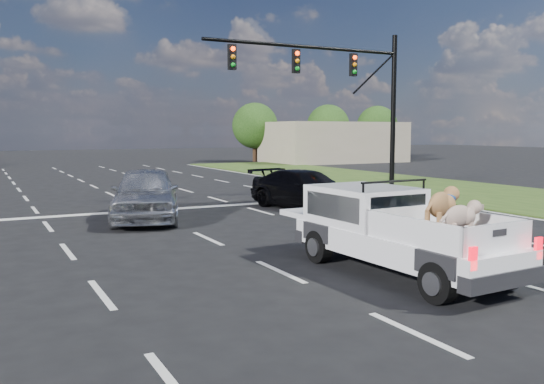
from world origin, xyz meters
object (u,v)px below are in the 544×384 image
(pickup_truck, at_px, (395,230))
(silver_sedan, at_px, (146,194))
(black_coupe, at_px, (306,190))
(traffic_signal, at_px, (349,86))

(pickup_truck, xyz_separation_m, silver_sedan, (-2.57, 9.00, -0.02))
(black_coupe, bearing_deg, pickup_truck, -122.32)
(silver_sedan, xyz_separation_m, black_coupe, (5.84, -0.06, -0.14))
(silver_sedan, bearing_deg, pickup_truck, -56.65)
(pickup_truck, bearing_deg, traffic_signal, 56.47)
(black_coupe, bearing_deg, silver_sedan, 167.20)
(pickup_truck, distance_m, silver_sedan, 9.36)
(pickup_truck, relative_size, black_coupe, 1.04)
(traffic_signal, xyz_separation_m, pickup_truck, (-6.95, -11.59, -3.86))
(silver_sedan, bearing_deg, black_coupe, 16.84)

